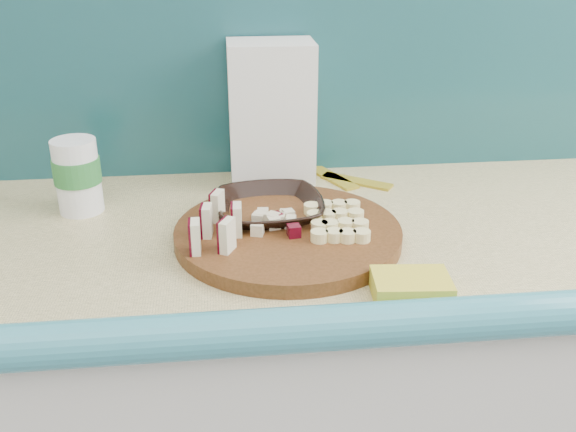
{
  "coord_description": "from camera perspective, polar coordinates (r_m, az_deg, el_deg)",
  "views": [
    {
      "loc": [
        0.17,
        0.53,
        1.38
      ],
      "look_at": [
        0.27,
        1.45,
        0.95
      ],
      "focal_mm": 40.0,
      "sensor_mm": 36.0,
      "label": 1
    }
  ],
  "objects": [
    {
      "name": "canister",
      "position": [
        1.18,
        -18.22,
        3.53
      ],
      "size": [
        0.08,
        0.08,
        0.13
      ],
      "rotation": [
        0.0,
        0.0,
        -0.13
      ],
      "color": "white",
      "rests_on": "kitchen_counter"
    },
    {
      "name": "cutting_board",
      "position": [
        1.04,
        0.0,
        -1.58
      ],
      "size": [
        0.37,
        0.37,
        0.02
      ],
      "primitive_type": "cylinder",
      "rotation": [
        0.0,
        0.0,
        -0.02
      ],
      "color": "#40250D",
      "rests_on": "kitchen_counter"
    },
    {
      "name": "flour_bag",
      "position": [
        1.23,
        -1.49,
        9.0
      ],
      "size": [
        0.16,
        0.11,
        0.27
      ],
      "primitive_type": "cube",
      "rotation": [
        0.0,
        0.0,
        -0.01
      ],
      "color": "white",
      "rests_on": "kitchen_counter"
    },
    {
      "name": "apple_wedges",
      "position": [
        0.99,
        -6.4,
        -0.67
      ],
      "size": [
        0.08,
        0.14,
        0.05
      ],
      "color": "#F3EAC2",
      "rests_on": "cutting_board"
    },
    {
      "name": "backsplash",
      "position": [
        1.28,
        -9.44,
        14.46
      ],
      "size": [
        2.2,
        0.02,
        0.5
      ],
      "primitive_type": "cube",
      "color": "teal",
      "rests_on": "kitchen_counter"
    },
    {
      "name": "banana_slices",
      "position": [
        1.04,
        4.33,
        -0.44
      ],
      "size": [
        0.1,
        0.14,
        0.02
      ],
      "color": "#FDED9A",
      "rests_on": "cutting_board"
    },
    {
      "name": "sponge",
      "position": [
        0.9,
        10.88,
        -6.24
      ],
      "size": [
        0.11,
        0.08,
        0.03
      ],
      "primitive_type": "cube",
      "rotation": [
        0.0,
        0.0,
        -0.08
      ],
      "color": "gold",
      "rests_on": "kitchen_counter"
    },
    {
      "name": "banana_peel",
      "position": [
        1.28,
        3.91,
        3.21
      ],
      "size": [
        0.19,
        0.16,
        0.01
      ],
      "rotation": [
        0.0,
        0.0,
        0.26
      ],
      "color": "gold",
      "rests_on": "kitchen_counter"
    },
    {
      "name": "apple_chunks",
      "position": [
        1.03,
        -1.28,
        -0.59
      ],
      "size": [
        0.06,
        0.06,
        0.02
      ],
      "color": "#F8EDC6",
      "rests_on": "cutting_board"
    },
    {
      "name": "brown_bowl",
      "position": [
        1.09,
        -1.73,
        0.47
      ],
      "size": [
        0.2,
        0.2,
        0.05
      ],
      "primitive_type": "imported",
      "rotation": [
        0.0,
        0.0,
        0.07
      ],
      "color": "black",
      "rests_on": "kitchen_counter"
    }
  ]
}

